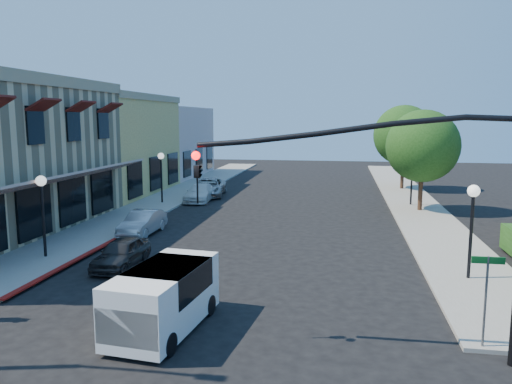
% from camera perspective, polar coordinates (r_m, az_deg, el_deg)
% --- Properties ---
extents(ground, '(120.00, 120.00, 0.00)m').
position_cam_1_polar(ground, '(12.84, -9.18, -19.18)').
color(ground, black).
rests_on(ground, ground).
extents(sidewalk_left, '(3.50, 50.00, 0.12)m').
position_cam_1_polar(sidewalk_left, '(40.20, -8.53, -0.06)').
color(sidewalk_left, gray).
rests_on(sidewalk_left, ground).
extents(sidewalk_right, '(3.50, 50.00, 0.12)m').
position_cam_1_polar(sidewalk_right, '(38.50, 17.05, -0.71)').
color(sidewalk_right, gray).
rests_on(sidewalk_right, ground).
extents(curb_red_strip, '(0.25, 10.00, 0.06)m').
position_cam_1_polar(curb_red_strip, '(22.38, -19.40, -7.42)').
color(curb_red_strip, maroon).
rests_on(curb_red_strip, ground).
extents(yellow_stucco_building, '(10.00, 12.00, 7.60)m').
position_cam_1_polar(yellow_stucco_building, '(41.55, -17.99, 5.09)').
color(yellow_stucco_building, tan).
rests_on(yellow_stucco_building, ground).
extents(pink_stucco_building, '(10.00, 12.00, 7.00)m').
position_cam_1_polar(pink_stucco_building, '(52.47, -11.87, 5.60)').
color(pink_stucco_building, '#D0AC9D').
rests_on(pink_stucco_building, ground).
extents(street_tree_a, '(4.56, 4.56, 6.48)m').
position_cam_1_polar(street_tree_a, '(33.15, 18.51, 5.00)').
color(street_tree_a, '#392217').
rests_on(street_tree_a, ground).
extents(street_tree_b, '(4.94, 4.94, 7.02)m').
position_cam_1_polar(street_tree_b, '(43.04, 16.55, 6.24)').
color(street_tree_b, '#392217').
rests_on(street_tree_b, ground).
extents(signal_mast_arm, '(8.01, 0.39, 6.00)m').
position_cam_1_polar(signal_mast_arm, '(12.53, 19.07, -0.48)').
color(signal_mast_arm, black).
rests_on(signal_mast_arm, ground).
extents(street_name_sign, '(0.80, 0.06, 2.50)m').
position_cam_1_polar(street_name_sign, '(14.09, 24.84, -9.83)').
color(street_name_sign, '#595B5E').
rests_on(street_name_sign, ground).
extents(lamppost_left_near, '(0.44, 0.44, 3.57)m').
position_cam_1_polar(lamppost_left_near, '(22.64, -23.28, -0.36)').
color(lamppost_left_near, black).
rests_on(lamppost_left_near, ground).
extents(lamppost_left_far, '(0.44, 0.44, 3.57)m').
position_cam_1_polar(lamppost_left_far, '(35.11, -10.79, 3.07)').
color(lamppost_left_far, black).
rests_on(lamppost_left_far, ground).
extents(lamppost_right_near, '(0.44, 0.44, 3.57)m').
position_cam_1_polar(lamppost_right_near, '(19.57, 23.52, -1.66)').
color(lamppost_right_near, black).
rests_on(lamppost_right_near, ground).
extents(lamppost_right_far, '(0.44, 0.44, 3.57)m').
position_cam_1_polar(lamppost_right_far, '(35.19, 17.43, 2.84)').
color(lamppost_right_far, black).
rests_on(lamppost_right_far, ground).
extents(white_van, '(2.19, 4.24, 1.80)m').
position_cam_1_polar(white_van, '(14.42, -10.56, -11.51)').
color(white_van, white).
rests_on(white_van, ground).
extents(parked_car_a, '(1.43, 3.44, 1.16)m').
position_cam_1_polar(parked_car_a, '(20.81, -15.13, -6.75)').
color(parked_car_a, black).
rests_on(parked_car_a, ground).
extents(parked_car_b, '(1.37, 3.74, 1.22)m').
position_cam_1_polar(parked_car_b, '(26.30, -12.83, -3.45)').
color(parked_car_b, '#AEAFB3').
rests_on(parked_car_b, ground).
extents(parked_car_c, '(1.88, 4.27, 1.22)m').
position_cam_1_polar(parked_car_c, '(36.09, -6.42, -0.10)').
color(parked_car_c, silver).
rests_on(parked_car_c, ground).
extents(parked_car_d, '(2.85, 5.13, 1.36)m').
position_cam_1_polar(parked_car_d, '(38.43, -5.40, 0.54)').
color(parked_car_d, '#9D9FA2').
rests_on(parked_car_d, ground).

